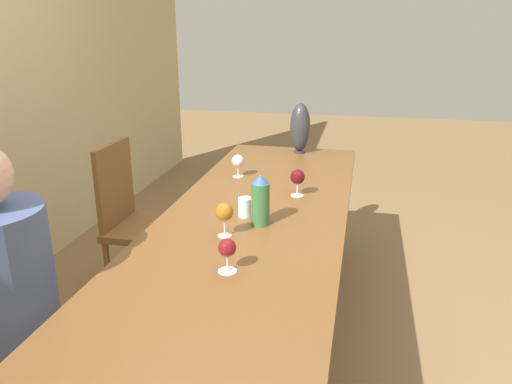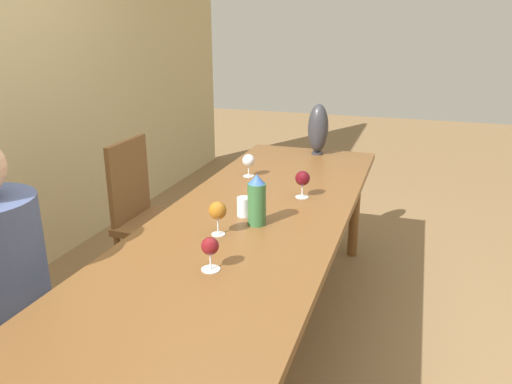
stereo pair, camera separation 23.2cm
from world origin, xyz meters
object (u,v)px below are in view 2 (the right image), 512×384
Objects in this scene: wine_glass_1 at (303,179)px; wine_glass_2 at (210,247)px; water_tumbler at (244,207)px; vase at (318,129)px; chair_far at (150,213)px; wine_glass_0 at (249,161)px; wine_glass_3 at (218,211)px; water_bottle at (257,200)px.

wine_glass_2 is (-0.88, 0.13, -0.01)m from wine_glass_1.
water_tumbler is 1.24m from vase.
vase reaches higher than chair_far.
wine_glass_1 is 0.89m from wine_glass_2.
wine_glass_2 is at bearing -167.64° from wine_glass_0.
wine_glass_3 is at bearing -132.46° from chair_far.
wine_glass_3 reaches higher than wine_glass_2.
vase reaches higher than wine_glass_3.
wine_glass_2 is 0.86× the size of wine_glass_3.
water_bottle is at bearing -131.64° from water_tumbler.
vase is 1.77m from wine_glass_2.
wine_glass_3 reaches higher than wine_glass_1.
vase is 0.90m from wine_glass_1.
chair_far is (0.66, 0.72, -0.34)m from wine_glass_3.
wine_glass_1 reaches higher than wine_glass_0.
water_tumbler is at bearing 175.83° from vase.
vase reaches higher than water_bottle.
vase is 0.37× the size of chair_far.
wine_glass_1 is 0.95× the size of wine_glass_3.
water_bottle is 1.65× the size of wine_glass_1.
chair_far is (0.96, 0.82, -0.32)m from wine_glass_2.
water_bottle is 1.56× the size of wine_glass_3.
water_bottle is 0.14m from water_tumbler.
wine_glass_0 is 0.14× the size of chair_far.
vase reaches higher than water_tumbler.
wine_glass_0 is at bearing 12.36° from wine_glass_2.
vase is 2.69× the size of wine_glass_2.
water_bottle is 1.76× the size of wine_glass_0.
wine_glass_1 is 0.62m from wine_glass_3.
wine_glass_1 is at bearing -30.21° from water_tumbler.
wine_glass_3 is (0.30, 0.09, 0.02)m from wine_glass_2.
wine_glass_1 is (-0.26, -0.38, 0.01)m from wine_glass_0.
wine_glass_0 is (0.60, 0.18, 0.05)m from water_tumbler.
water_bottle is 2.59× the size of water_tumbler.
vase reaches higher than wine_glass_1.
water_bottle is at bearing 179.94° from vase.
wine_glass_1 is at bearing -95.14° from chair_far.
wine_glass_3 is at bearing 172.67° from water_tumbler.
wine_glass_3 is at bearing 143.21° from water_bottle.
wine_glass_1 is (0.42, -0.11, -0.01)m from water_bottle.
vase is at bearing -4.68° from wine_glass_3.
wine_glass_2 is at bearing -173.19° from water_tumbler.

